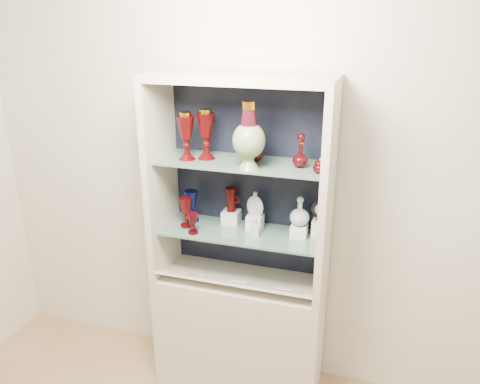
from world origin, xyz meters
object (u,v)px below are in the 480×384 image
(cobalt_goblet, at_px, (192,206))
(clear_square_bottle, at_px, (255,227))
(clear_round_decanter, at_px, (300,212))
(ruby_pitcher, at_px, (231,199))
(ruby_decanter_b, at_px, (301,149))
(ruby_goblet_small, at_px, (193,223))
(pedestal_lamp_right, at_px, (206,134))
(flat_flask, at_px, (255,203))
(pedestal_lamp_left, at_px, (186,136))
(ruby_decanter_a, at_px, (255,140))
(lidded_bowl, at_px, (320,165))
(cameo_medallion, at_px, (320,210))
(enamel_urn, at_px, (249,136))
(ruby_goblet_tall, at_px, (186,212))

(cobalt_goblet, relative_size, clear_square_bottle, 1.68)
(clear_round_decanter, bearing_deg, ruby_pitcher, 170.98)
(ruby_decanter_b, xyz_separation_m, ruby_goblet_small, (-0.58, -0.10, -0.46))
(pedestal_lamp_right, xyz_separation_m, ruby_pitcher, (0.11, 0.09, -0.41))
(flat_flask, bearing_deg, pedestal_lamp_left, -153.70)
(ruby_decanter_a, height_order, lidded_bowl, ruby_decanter_a)
(ruby_pitcher, xyz_separation_m, flat_flask, (0.16, -0.05, 0.01))
(clear_round_decanter, distance_m, cameo_medallion, 0.11)
(cobalt_goblet, bearing_deg, flat_flask, -1.07)
(enamel_urn, relative_size, clear_round_decanter, 2.15)
(ruby_decanter_a, height_order, cobalt_goblet, ruby_decanter_a)
(lidded_bowl, xyz_separation_m, ruby_goblet_tall, (-0.77, 0.05, -0.37))
(pedestal_lamp_right, distance_m, ruby_pitcher, 0.43)
(ruby_decanter_b, relative_size, ruby_goblet_tall, 1.09)
(cameo_medallion, bearing_deg, ruby_decanter_a, -168.74)
(ruby_decanter_a, relative_size, cobalt_goblet, 1.22)
(lidded_bowl, height_order, ruby_goblet_small, lidded_bowl)
(pedestal_lamp_right, relative_size, ruby_goblet_tall, 1.54)
(ruby_decanter_a, relative_size, clear_round_decanter, 1.45)
(pedestal_lamp_right, height_order, enamel_urn, enamel_urn)
(enamel_urn, bearing_deg, pedestal_lamp_right, 157.69)
(ruby_decanter_a, xyz_separation_m, clear_round_decanter, (0.26, 0.00, -0.39))
(ruby_decanter_a, bearing_deg, lidded_bowl, -15.84)
(lidded_bowl, height_order, ruby_pitcher, lidded_bowl)
(clear_square_bottle, bearing_deg, ruby_decanter_a, 108.69)
(ruby_decanter_a, bearing_deg, enamel_urn, -88.24)
(cobalt_goblet, distance_m, cameo_medallion, 0.77)
(ruby_pitcher, xyz_separation_m, clear_round_decanter, (0.42, -0.07, -0.00))
(ruby_goblet_tall, bearing_deg, flat_flask, 10.71)
(enamel_urn, height_order, flat_flask, enamel_urn)
(ruby_goblet_tall, xyz_separation_m, ruby_pitcher, (0.24, 0.12, 0.06))
(pedestal_lamp_right, distance_m, cobalt_goblet, 0.48)
(pedestal_lamp_right, bearing_deg, clear_round_decanter, 2.66)
(ruby_decanter_b, bearing_deg, pedestal_lamp_left, -176.36)
(pedestal_lamp_left, height_order, ruby_decanter_b, pedestal_lamp_left)
(clear_round_decanter, bearing_deg, pedestal_lamp_right, -177.34)
(enamel_urn, bearing_deg, ruby_decanter_b, 23.04)
(ruby_pitcher, relative_size, clear_square_bottle, 1.26)
(enamel_urn, distance_m, ruby_goblet_tall, 0.65)
(clear_square_bottle, bearing_deg, cameo_medallion, 17.78)
(enamel_urn, relative_size, ruby_goblet_small, 2.87)
(ruby_goblet_tall, height_order, cameo_medallion, cameo_medallion)
(clear_square_bottle, bearing_deg, clear_round_decanter, 17.33)
(pedestal_lamp_left, relative_size, clear_square_bottle, 2.30)
(ruby_decanter_b, bearing_deg, lidded_bowl, -33.17)
(pedestal_lamp_left, height_order, ruby_goblet_tall, pedestal_lamp_left)
(ruby_decanter_b, height_order, ruby_goblet_small, ruby_decanter_b)
(pedestal_lamp_left, bearing_deg, clear_round_decanter, 6.53)
(ruby_decanter_a, xyz_separation_m, cameo_medallion, (0.37, 0.04, -0.38))
(enamel_urn, relative_size, ruby_pitcher, 2.41)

